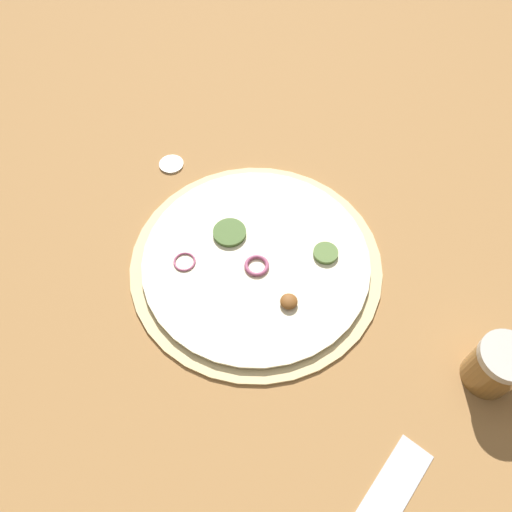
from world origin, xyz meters
TOP-DOWN VIEW (x-y plane):
  - ground_plane at (0.00, 0.00)m, footprint 3.00×3.00m
  - pizza at (-0.00, 0.00)m, footprint 0.36×0.36m
  - spice_jar at (0.19, 0.28)m, footprint 0.06×0.06m
  - loose_cap at (-0.20, -0.13)m, footprint 0.04×0.04m

SIDE VIEW (x-z plane):
  - ground_plane at x=0.00m, z-range 0.00..0.00m
  - loose_cap at x=-0.20m, z-range 0.00..0.01m
  - pizza at x=0.00m, z-range -0.01..0.02m
  - spice_jar at x=0.19m, z-range 0.00..0.07m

